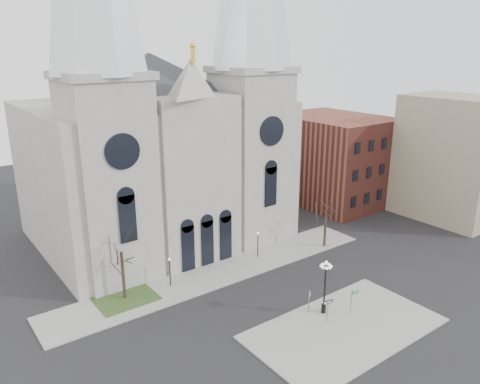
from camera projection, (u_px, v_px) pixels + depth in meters
ground at (284, 316)px, 44.95m from camera, size 160.00×160.00×0.00m
sidewalk_near at (345, 328)px, 42.81m from camera, size 18.00×10.00×0.14m
sidewalk_far at (219, 272)px, 53.35m from camera, size 40.00×6.00×0.14m
grass_patch at (125, 298)px, 47.86m from camera, size 6.00×5.00×0.18m
cathedral at (163, 100)px, 56.91m from camera, size 33.00×26.66×54.00m
bg_building_brick at (332, 159)px, 76.76m from camera, size 14.00×18.00×14.00m
bg_building_tan at (452, 158)px, 68.46m from camera, size 10.00×14.00×18.00m
tree_left at (121, 249)px, 46.21m from camera, size 3.20×3.20×7.50m
tree_right at (326, 214)px, 59.03m from camera, size 3.20×3.20×6.00m
ped_lamp_left at (170, 267)px, 49.65m from camera, size 0.32×0.32×3.26m
ped_lamp_right at (258, 240)px, 56.47m from camera, size 0.32×0.32×3.26m
stop_sign at (309, 297)px, 44.86m from camera, size 0.77×0.32×2.28m
globe_lamp at (325, 280)px, 44.19m from camera, size 1.24×1.24×5.48m
one_way_sign at (328, 307)px, 43.26m from camera, size 1.02×0.24×2.35m
street_name_sign at (352, 300)px, 44.79m from camera, size 0.75×0.26×2.41m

